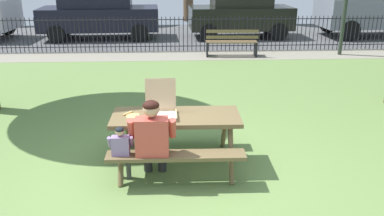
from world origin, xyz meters
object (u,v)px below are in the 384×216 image
Objects in this scene: child_at_table at (122,149)px; adult_at_table at (153,137)px; parked_car_right at (382,2)px; pizza_box_open at (161,107)px; picnic_table_foreground at (176,127)px; pizza_slice_on_table at (132,115)px; parked_car_left at (99,12)px; park_bench_center at (232,43)px; parked_car_center at (241,11)px.

adult_at_table is at bearing 3.26° from child_at_table.
pizza_box_open is at bearing -128.49° from parked_car_right.
parked_car_right is at bearing 51.51° from pizza_box_open.
parked_car_right reaches higher than picnic_table_foreground.
parked_car_left reaches higher than pizza_slice_on_table.
pizza_box_open is at bearing -105.81° from park_bench_center.
picnic_table_foreground is 7.36m from park_bench_center.
pizza_box_open is at bearing 47.48° from child_at_table.
parked_car_right is at bearing 51.30° from child_at_table.
pizza_box_open is at bearing 171.66° from picnic_table_foreground.
pizza_box_open is 0.58m from adult_at_table.
parked_car_left is at bearing 104.96° from picnic_table_foreground.
adult_at_table is 11.40m from parked_car_center.
pizza_box_open reaches higher than park_bench_center.
parked_car_center reaches higher than park_bench_center.
parked_car_center is at bearing 74.94° from pizza_box_open.
adult_at_table reaches higher than child_at_table.
park_bench_center is (2.11, 7.63, -0.24)m from adult_at_table.
parked_car_center is at bearing 76.04° from picnic_table_foreground.
park_bench_center is at bearing 75.81° from picnic_table_foreground.
pizza_box_open is 0.83m from child_at_table.
parked_car_left reaches higher than park_bench_center.
parked_car_left is (-2.50, 11.01, 0.35)m from adult_at_table.
park_bench_center is at bearing 71.81° from child_at_table.
adult_at_table is 0.74× the size of park_bench_center.
park_bench_center is 0.34× the size of parked_car_right.
parked_car_center reaches higher than pizza_slice_on_table.
parked_car_center is (3.32, 11.03, 0.50)m from child_at_table.
adult_at_table is at bearing -104.86° from parked_car_center.
park_bench_center is (2.01, 7.11, -0.47)m from pizza_box_open.
child_at_table is at bearing -106.77° from parked_car_center.
child_at_table is 0.19× the size of parked_car_left.
picnic_table_foreground is 2.16× the size of child_at_table.
parked_car_right is at bearing 0.00° from parked_car_center.
pizza_box_open is 0.13× the size of parked_car_center.
adult_at_table reaches higher than picnic_table_foreground.
picnic_table_foreground is 0.65m from pizza_slice_on_table.
parked_car_left is 0.94× the size of parked_car_right.
pizza_slice_on_table is 0.07× the size of parked_car_center.
parked_car_left is (-2.81, 10.51, 0.41)m from picnic_table_foreground.
parked_car_center is (5.42, 0.00, 0.01)m from parked_car_left.
pizza_box_open is 0.31× the size of park_bench_center.
pizza_slice_on_table is 0.63m from adult_at_table.
adult_at_table is 1.41× the size of child_at_table.
pizza_box_open reaches higher than picnic_table_foreground.
child_at_table is 8.06m from park_bench_center.
parked_car_left reaches higher than pizza_box_open.
parked_car_left is at bearing 100.76° from child_at_table.
pizza_box_open is 0.43m from pizza_slice_on_table.
park_bench_center is at bearing 74.19° from pizza_box_open.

